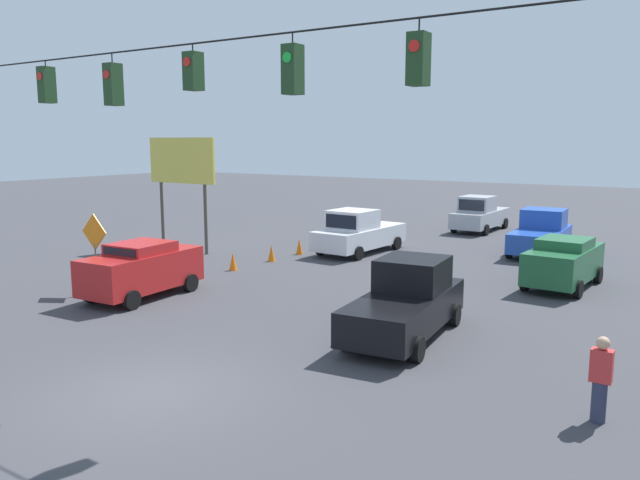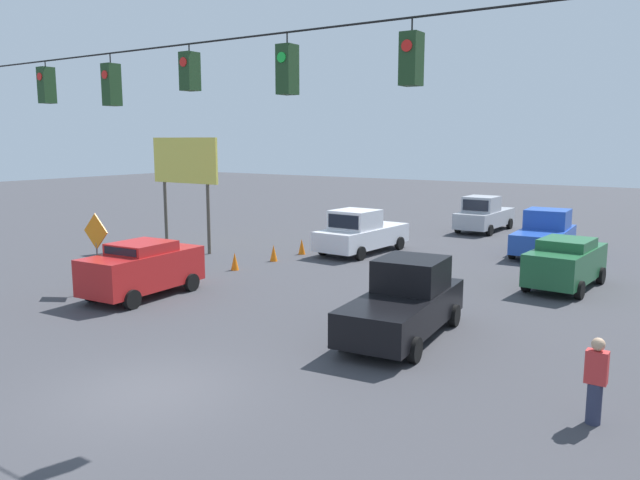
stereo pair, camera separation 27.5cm
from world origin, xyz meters
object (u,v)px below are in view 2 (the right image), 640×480
traffic_cone_third (235,261)px  work_zone_sign (96,238)px  pickup_truck_white_withflow_far (361,233)px  sedan_red_parked_shoulder (143,268)px  overhead_signal_span (191,143)px  sedan_green_oncoming_far (566,262)px  traffic_cone_fourth (274,253)px  traffic_cone_fifth (302,247)px  traffic_cone_second (192,271)px  pickup_truck_silver_withflow_deep (484,215)px  pickup_truck_black_crossing_near (405,302)px  traffic_cone_nearest (150,282)px  roadside_billboard (185,168)px  pickup_truck_blue_oncoming_deep (545,234)px  pedestrian (596,381)px

traffic_cone_third → work_zone_sign: bearing=75.8°
pickup_truck_white_withflow_far → sedan_red_parked_shoulder: (2.02, 11.54, 0.02)m
overhead_signal_span → pickup_truck_white_withflow_far: 16.82m
sedan_green_oncoming_far → traffic_cone_fourth: sedan_green_oncoming_far is taller
overhead_signal_span → traffic_cone_fifth: bearing=-63.8°
overhead_signal_span → traffic_cone_second: 10.90m
pickup_truck_silver_withflow_deep → pickup_truck_black_crossing_near: size_ratio=0.98×
traffic_cone_nearest → roadside_billboard: roadside_billboard is taller
sedan_green_oncoming_far → overhead_signal_span: bearing=68.8°
roadside_billboard → pickup_truck_blue_oncoming_deep: bearing=-149.5°
sedan_red_parked_shoulder → pickup_truck_blue_oncoming_deep: bearing=-120.7°
sedan_green_oncoming_far → pickup_truck_blue_oncoming_deep: (2.39, -6.48, 0.02)m
traffic_cone_second → roadside_billboard: size_ratio=0.13×
pickup_truck_silver_withflow_deep → traffic_cone_fifth: (4.60, 12.23, -0.61)m
pickup_truck_white_withflow_far → sedan_red_parked_shoulder: size_ratio=1.24×
traffic_cone_fifth → pickup_truck_blue_oncoming_deep: bearing=-146.6°
traffic_cone_nearest → pedestrian: pedestrian is taller
traffic_cone_nearest → roadside_billboard: 9.25m
pickup_truck_silver_withflow_deep → traffic_cone_fourth: bearing=72.0°
sedan_green_oncoming_far → roadside_billboard: 17.61m
sedan_green_oncoming_far → sedan_red_parked_shoulder: bearing=38.6°
roadside_billboard → work_zone_sign: (-3.57, 7.81, -2.05)m
overhead_signal_span → pickup_truck_blue_oncoming_deep: overhead_signal_span is taller
pickup_truck_white_withflow_far → traffic_cone_second: pickup_truck_white_withflow_far is taller
sedan_green_oncoming_far → pickup_truck_white_withflow_far: pickup_truck_white_withflow_far is taller
pedestrian → pickup_truck_black_crossing_near: bearing=-28.0°
sedan_green_oncoming_far → pickup_truck_blue_oncoming_deep: pickup_truck_blue_oncoming_deep is taller
pickup_truck_blue_oncoming_deep → sedan_green_oncoming_far: bearing=110.2°
overhead_signal_span → work_zone_sign: size_ratio=6.95×
traffic_cone_second → pedestrian: size_ratio=0.43×
overhead_signal_span → pickup_truck_black_crossing_near: size_ratio=3.64×
overhead_signal_span → pedestrian: overhead_signal_span is taller
pickup_truck_silver_withflow_deep → pickup_truck_blue_oncoming_deep: bearing=130.3°
sedan_green_oncoming_far → traffic_cone_second: (12.25, 6.80, -0.59)m
traffic_cone_second → pedestrian: bearing=163.4°
traffic_cone_third → traffic_cone_fifth: size_ratio=1.00×
traffic_cone_nearest → traffic_cone_third: bearing=-88.8°
pickup_truck_white_withflow_far → sedan_red_parked_shoulder: pickup_truck_white_withflow_far is taller
work_zone_sign → roadside_billboard: bearing=-65.4°
overhead_signal_span → pickup_truck_white_withflow_far: size_ratio=3.58×
work_zone_sign → pedestrian: bearing=175.4°
traffic_cone_fifth → traffic_cone_fourth: bearing=88.5°
pickup_truck_black_crossing_near → pickup_truck_blue_oncoming_deep: bearing=-89.9°
roadside_billboard → work_zone_sign: 8.83m
pickup_truck_blue_oncoming_deep → pedestrian: (-5.46, 17.84, -0.12)m
pickup_truck_silver_withflow_deep → pedestrian: pickup_truck_silver_withflow_deep is taller
pickup_truck_silver_withflow_deep → traffic_cone_nearest: 21.92m
pickup_truck_white_withflow_far → roadside_billboard: roadside_billboard is taller
overhead_signal_span → sedan_red_parked_shoulder: (6.64, -4.05, -4.31)m
work_zone_sign → pickup_truck_white_withflow_far: bearing=-107.3°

